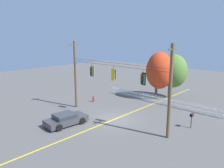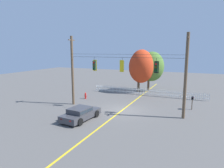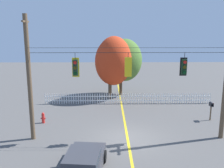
% 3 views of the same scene
% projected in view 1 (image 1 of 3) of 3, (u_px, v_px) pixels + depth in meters
% --- Properties ---
extents(ground, '(80.00, 80.00, 0.00)m').
position_uv_depth(ground, '(114.00, 119.00, 22.55)').
color(ground, '#565451').
extents(lane_centerline_stripe, '(0.16, 36.00, 0.01)m').
position_uv_depth(lane_centerline_stripe, '(114.00, 119.00, 22.55)').
color(lane_centerline_stripe, gold).
rests_on(lane_centerline_stripe, ground).
extents(signal_support_span, '(12.37, 1.10, 7.76)m').
position_uv_depth(signal_support_span, '(114.00, 81.00, 21.72)').
color(signal_support_span, brown).
rests_on(signal_support_span, ground).
extents(traffic_signal_southbound_primary, '(0.43, 0.38, 1.49)m').
position_uv_depth(traffic_signal_southbound_primary, '(92.00, 71.00, 23.72)').
color(traffic_signal_southbound_primary, black).
extents(traffic_signal_westbound_side, '(0.43, 0.38, 1.45)m').
position_uv_depth(traffic_signal_westbound_side, '(114.00, 74.00, 21.58)').
color(traffic_signal_westbound_side, black).
extents(traffic_signal_northbound_primary, '(0.43, 0.38, 1.44)m').
position_uv_depth(traffic_signal_northbound_primary, '(143.00, 79.00, 19.34)').
color(traffic_signal_northbound_primary, black).
extents(white_picket_fence, '(15.74, 0.06, 1.00)m').
position_uv_depth(white_picket_fence, '(160.00, 100.00, 27.63)').
color(white_picket_fence, white).
rests_on(white_picket_fence, ground).
extents(autumn_maple_near_fence, '(3.68, 3.27, 6.31)m').
position_uv_depth(autumn_maple_near_fence, '(159.00, 70.00, 29.13)').
color(autumn_maple_near_fence, brown).
rests_on(autumn_maple_near_fence, ground).
extents(autumn_maple_mid, '(4.27, 3.61, 6.01)m').
position_uv_depth(autumn_maple_mid, '(171.00, 70.00, 29.61)').
color(autumn_maple_mid, brown).
rests_on(autumn_maple_mid, ground).
extents(parked_car, '(2.24, 4.15, 1.15)m').
position_uv_depth(parked_car, '(66.00, 119.00, 21.07)').
color(parked_car, '#38383D').
rests_on(parked_car, ground).
extents(fire_hydrant, '(0.38, 0.22, 0.81)m').
position_uv_depth(fire_hydrant, '(93.00, 99.00, 28.56)').
color(fire_hydrant, red).
rests_on(fire_hydrant, ground).
extents(roadside_mailbox, '(0.25, 0.44, 1.44)m').
position_uv_depth(roadside_mailbox, '(192.00, 116.00, 20.22)').
color(roadside_mailbox, brown).
rests_on(roadside_mailbox, ground).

